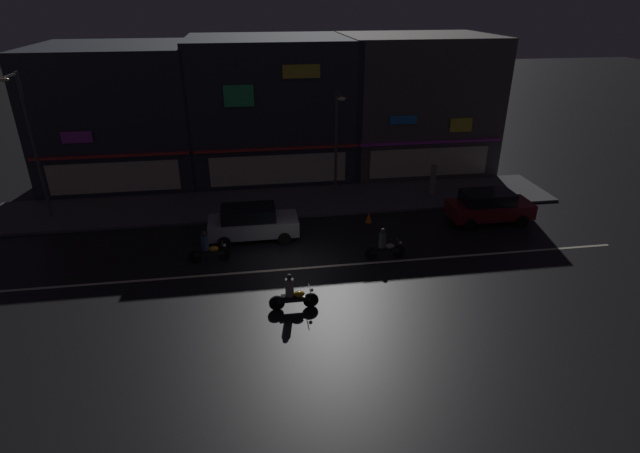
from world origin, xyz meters
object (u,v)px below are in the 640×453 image
object	(u,v)px
pedestrian_on_sidewalk	(433,179)
parked_car_near_kerb	(252,222)
motorcycle_opposite_lane	(208,249)
traffic_cone	(369,217)
streetlamp_west	(30,136)
motorcycle_following	(384,246)
motorcycle_lead	(292,294)
streetlamp_mid	(337,135)
parked_car_trailing	(489,206)

from	to	relation	value
pedestrian_on_sidewalk	parked_car_near_kerb	world-z (taller)	pedestrian_on_sidewalk
parked_car_near_kerb	motorcycle_opposite_lane	size ratio (longest dim) A/B	2.26
parked_car_near_kerb	traffic_cone	size ratio (longest dim) A/B	7.82
pedestrian_on_sidewalk	parked_car_near_kerb	bearing A→B (deg)	-11.82
pedestrian_on_sidewalk	traffic_cone	xyz separation A→B (m)	(-4.56, -3.04, -0.80)
streetlamp_west	parked_car_near_kerb	world-z (taller)	streetlamp_west
motorcycle_following	traffic_cone	size ratio (longest dim) A/B	3.45
streetlamp_west	motorcycle_lead	distance (m)	16.22
streetlamp_mid	parked_car_near_kerb	xyz separation A→B (m)	(-5.00, -4.61, -2.90)
parked_car_trailing	motorcycle_lead	bearing A→B (deg)	30.43
traffic_cone	motorcycle_following	bearing A→B (deg)	-94.09
pedestrian_on_sidewalk	motorcycle_following	size ratio (longest dim) A/B	1.05
streetlamp_west	parked_car_near_kerb	bearing A→B (deg)	-20.53
pedestrian_on_sidewalk	parked_car_trailing	bearing A→B (deg)	80.39
parked_car_near_kerb	traffic_cone	distance (m)	6.20
streetlamp_mid	motorcycle_following	world-z (taller)	streetlamp_mid
motorcycle_opposite_lane	parked_car_trailing	bearing A→B (deg)	15.87
streetlamp_west	motorcycle_opposite_lane	size ratio (longest dim) A/B	3.92
motorcycle_lead	motorcycle_opposite_lane	xyz separation A→B (m)	(-3.35, 4.25, 0.00)
motorcycle_following	motorcycle_opposite_lane	bearing A→B (deg)	174.98
motorcycle_opposite_lane	streetlamp_mid	bearing A→B (deg)	50.49
streetlamp_west	motorcycle_opposite_lane	distance (m)	11.19
traffic_cone	streetlamp_mid	bearing A→B (deg)	106.72
motorcycle_following	pedestrian_on_sidewalk	bearing A→B (deg)	57.20
streetlamp_west	motorcycle_following	size ratio (longest dim) A/B	3.92
motorcycle_following	parked_car_near_kerb	bearing A→B (deg)	154.70
streetlamp_mid	motorcycle_opposite_lane	distance (m)	10.17
streetlamp_west	parked_car_trailing	size ratio (longest dim) A/B	1.73
parked_car_trailing	motorcycle_lead	distance (m)	12.74
motorcycle_following	traffic_cone	distance (m)	4.00
parked_car_near_kerb	streetlamp_west	bearing A→B (deg)	159.47
motorcycle_opposite_lane	traffic_cone	world-z (taller)	motorcycle_opposite_lane
motorcycle_lead	motorcycle_following	bearing A→B (deg)	-135.74
streetlamp_mid	pedestrian_on_sidewalk	distance (m)	6.29
streetlamp_west	pedestrian_on_sidewalk	size ratio (longest dim) A/B	3.74
streetlamp_west	motorcycle_opposite_lane	xyz separation A→B (m)	(8.60, -6.01, -3.88)
parked_car_near_kerb	streetlamp_mid	bearing A→B (deg)	42.69
streetlamp_mid	parked_car_trailing	xyz separation A→B (m)	(7.29, -4.44, -2.90)
streetlamp_mid	parked_car_near_kerb	world-z (taller)	streetlamp_mid
parked_car_near_kerb	motorcycle_opposite_lane	xyz separation A→B (m)	(-2.04, -2.03, -0.24)
motorcycle_following	motorcycle_opposite_lane	world-z (taller)	same
motorcycle_opposite_lane	streetlamp_west	bearing A→B (deg)	152.17
streetlamp_mid	motorcycle_lead	size ratio (longest dim) A/B	3.17
streetlamp_west	motorcycle_opposite_lane	bearing A→B (deg)	-34.97
parked_car_trailing	traffic_cone	size ratio (longest dim) A/B	7.82
pedestrian_on_sidewalk	traffic_cone	world-z (taller)	pedestrian_on_sidewalk
motorcycle_lead	motorcycle_following	world-z (taller)	same
motorcycle_following	motorcycle_opposite_lane	xyz separation A→B (m)	(-7.84, 0.94, 0.00)
streetlamp_west	streetlamp_mid	bearing A→B (deg)	2.30
streetlamp_mid	parked_car_near_kerb	bearing A→B (deg)	-137.31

